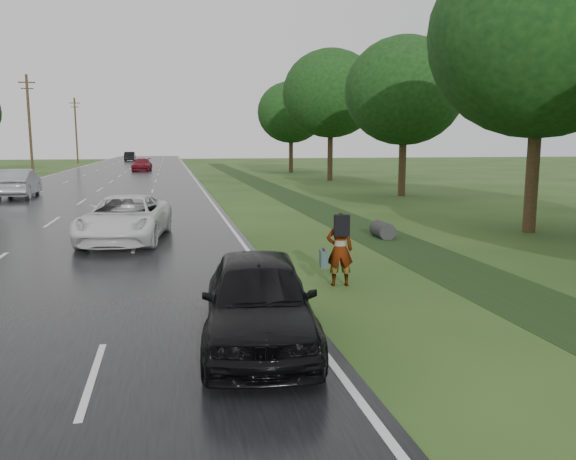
% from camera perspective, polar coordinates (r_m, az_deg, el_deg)
% --- Properties ---
extents(road, '(14.00, 180.00, 0.04)m').
position_cam_1_polar(road, '(52.73, -16.99, 5.05)').
color(road, black).
rests_on(road, ground).
extents(edge_stripe_east, '(0.12, 180.00, 0.01)m').
position_cam_1_polar(edge_stripe_east, '(52.57, -9.62, 5.33)').
color(edge_stripe_east, silver).
rests_on(edge_stripe_east, road).
extents(edge_stripe_west, '(0.12, 180.00, 0.01)m').
position_cam_1_polar(edge_stripe_west, '(53.74, -24.20, 4.76)').
color(edge_stripe_west, silver).
rests_on(edge_stripe_west, road).
extents(center_line, '(0.12, 180.00, 0.01)m').
position_cam_1_polar(center_line, '(52.73, -16.99, 5.08)').
color(center_line, silver).
rests_on(center_line, road).
extents(drainage_ditch, '(2.20, 120.00, 0.56)m').
position_cam_1_polar(drainage_ditch, '(27.22, 2.85, 2.29)').
color(drainage_ditch, '#1D3012').
rests_on(drainage_ditch, ground).
extents(utility_pole_far, '(1.60, 0.26, 10.00)m').
position_cam_1_polar(utility_pole_far, '(63.97, -24.78, 9.87)').
color(utility_pole_far, '#352715').
rests_on(utility_pole_far, ground).
extents(utility_pole_distant, '(1.60, 0.26, 10.00)m').
position_cam_1_polar(utility_pole_distant, '(93.48, -20.73, 9.52)').
color(utility_pole_distant, '#352715').
rests_on(utility_pole_distant, ground).
extents(tree_east_b, '(7.60, 7.60, 10.11)m').
position_cam_1_polar(tree_east_b, '(21.70, 24.36, 17.50)').
color(tree_east_b, '#352715').
rests_on(tree_east_b, ground).
extents(tree_east_c, '(7.00, 7.00, 9.29)m').
position_cam_1_polar(tree_east_c, '(34.39, 11.75, 13.66)').
color(tree_east_c, '#352715').
rests_on(tree_east_c, ground).
extents(tree_east_d, '(8.00, 8.00, 10.76)m').
position_cam_1_polar(tree_east_d, '(47.49, 4.37, 13.65)').
color(tree_east_d, '#352715').
rests_on(tree_east_d, ground).
extents(tree_east_f, '(7.20, 7.20, 9.62)m').
position_cam_1_polar(tree_east_f, '(60.91, 0.31, 11.87)').
color(tree_east_f, '#352715').
rests_on(tree_east_f, ground).
extents(pedestrian, '(0.76, 0.73, 1.62)m').
position_cam_1_polar(pedestrian, '(12.35, 5.19, -1.89)').
color(pedestrian, '#A5998C').
rests_on(pedestrian, ground).
extents(white_pickup, '(3.04, 5.42, 1.43)m').
position_cam_1_polar(white_pickup, '(18.57, -16.20, 1.14)').
color(white_pickup, silver).
rests_on(white_pickup, road).
extents(dark_sedan, '(2.12, 4.31, 1.41)m').
position_cam_1_polar(dark_sedan, '(8.70, -3.00, -7.03)').
color(dark_sedan, black).
rests_on(dark_sedan, road).
extents(silver_sedan, '(1.94, 5.02, 1.63)m').
position_cam_1_polar(silver_sedan, '(35.72, -25.72, 4.30)').
color(silver_sedan, gray).
rests_on(silver_sedan, road).
extents(far_car_red, '(2.30, 4.90, 1.38)m').
position_cam_1_polar(far_car_red, '(65.97, -14.61, 6.45)').
color(far_car_red, maroon).
rests_on(far_car_red, road).
extents(far_car_dark, '(1.73, 4.90, 1.61)m').
position_cam_1_polar(far_car_dark, '(102.46, -15.75, 7.21)').
color(far_car_dark, black).
rests_on(far_car_dark, road).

